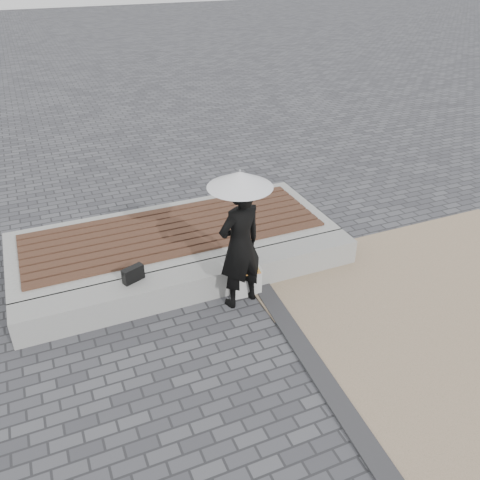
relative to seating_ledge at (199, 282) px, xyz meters
name	(u,v)px	position (x,y,z in m)	size (l,w,h in m)	color
ground	(244,367)	(0.00, -1.60, -0.20)	(80.00, 80.00, 0.00)	#4D4D52
terrazzo_zone	(480,322)	(3.20, -2.10, -0.19)	(5.00, 5.00, 0.02)	tan
edging_band	(321,376)	(0.75, -2.10, -0.18)	(0.25, 5.20, 0.04)	#333335
seating_ledge	(199,282)	(0.00, 0.00, 0.00)	(5.00, 0.45, 0.40)	gray
timber_platform	(174,242)	(0.00, 1.20, 0.00)	(5.00, 2.00, 0.40)	#AAAAA4
timber_decking	(173,230)	(0.00, 1.20, 0.22)	(4.60, 1.60, 0.04)	brown
woman	(240,245)	(0.46, -0.41, 0.72)	(0.67, 0.44, 1.84)	black
parasol	(240,179)	(0.46, -0.41, 1.66)	(0.83, 0.83, 1.06)	#A5A6AA
handbag	(133,274)	(-0.89, 0.10, 0.31)	(0.30, 0.11, 0.21)	black
canvas_tote	(246,281)	(0.61, -0.28, 0.02)	(0.41, 0.17, 0.43)	#BBBBB6
magazine	(248,270)	(0.61, -0.33, 0.24)	(0.32, 0.24, 0.01)	#DC4E3A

